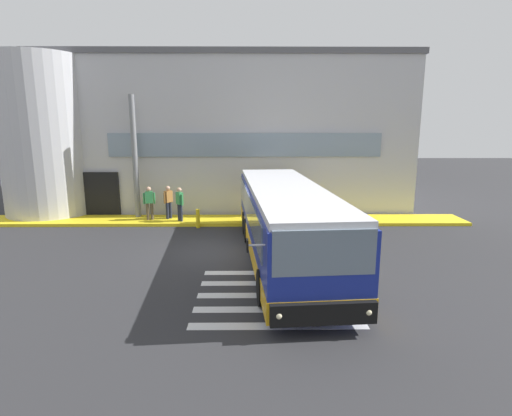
# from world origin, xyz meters

# --- Properties ---
(ground_plane) EXTENTS (80.00, 90.00, 0.02)m
(ground_plane) POSITION_xyz_m (0.00, 0.00, -0.01)
(ground_plane) COLOR #2B2B2D
(ground_plane) RESTS_ON ground
(bay_paint_stripes) EXTENTS (4.40, 3.96, 0.01)m
(bay_paint_stripes) POSITION_xyz_m (2.00, -4.20, 0.00)
(bay_paint_stripes) COLOR silver
(bay_paint_stripes) RESTS_ON ground
(terminal_building) EXTENTS (21.88, 13.80, 8.59)m
(terminal_building) POSITION_xyz_m (-0.69, 11.60, 4.29)
(terminal_building) COLOR #B7B7BC
(terminal_building) RESTS_ON ground
(boarding_curb) EXTENTS (24.08, 2.00, 0.15)m
(boarding_curb) POSITION_xyz_m (0.00, 4.80, 0.07)
(boarding_curb) COLOR yellow
(boarding_curb) RESTS_ON ground
(entry_support_column) EXTENTS (0.28, 0.28, 6.14)m
(entry_support_column) POSITION_xyz_m (-4.55, 5.40, 3.22)
(entry_support_column) COLOR slate
(entry_support_column) RESTS_ON boarding_curb
(bus_main_foreground) EXTENTS (3.45, 11.41, 2.70)m
(bus_main_foreground) POSITION_xyz_m (2.55, -1.05, 1.33)
(bus_main_foreground) COLOR navy
(bus_main_foreground) RESTS_ON ground
(passenger_near_column) EXTENTS (0.58, 0.44, 1.68)m
(passenger_near_column) POSITION_xyz_m (-3.76, 4.69, 1.11)
(passenger_near_column) COLOR #4C4233
(passenger_near_column) RESTS_ON boarding_curb
(passenger_by_doorway) EXTENTS (0.40, 0.50, 1.68)m
(passenger_by_doorway) POSITION_xyz_m (-2.85, 4.91, 1.08)
(passenger_by_doorway) COLOR #1E2338
(passenger_by_doorway) RESTS_ON boarding_curb
(passenger_at_curb_edge) EXTENTS (0.41, 0.49, 1.68)m
(passenger_at_curb_edge) POSITION_xyz_m (-2.19, 4.38, 1.08)
(passenger_at_curb_edge) COLOR #1E2338
(passenger_at_curb_edge) RESTS_ON boarding_curb
(safety_bollard_yellow) EXTENTS (0.18, 0.18, 0.90)m
(safety_bollard_yellow) POSITION_xyz_m (-1.21, 3.60, 0.45)
(safety_bollard_yellow) COLOR yellow
(safety_bollard_yellow) RESTS_ON ground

